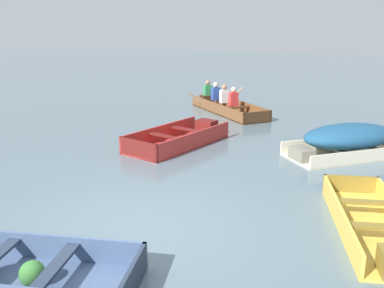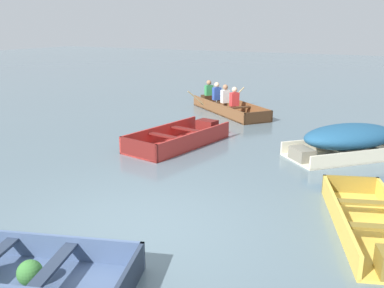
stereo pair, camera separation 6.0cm
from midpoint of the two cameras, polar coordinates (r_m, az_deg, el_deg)
name	(u,v)px [view 1 (the left image)]	position (r m, az deg, el deg)	size (l,w,h in m)	color
ground_plane	(140,230)	(6.43, -7.16, -11.27)	(80.00, 80.00, 0.00)	slate
dinghy_slate_blue_foreground	(11,274)	(5.55, -23.31, -15.59)	(2.86, 1.93, 0.38)	#475B7F
skiff_red_near_moored	(181,138)	(10.73, -1.59, 0.80)	(1.59, 2.99, 0.42)	#AD2D28
skiff_yellow_mid_moored	(373,226)	(6.72, 22.75, -10.08)	(1.86, 2.95, 0.34)	#E5BC47
skiff_cream_far_moored	(348,139)	(10.26, 19.96, 0.64)	(2.79, 2.87, 0.74)	beige
rowboat_wooden_brown_with_crew	(225,105)	(14.80, 4.26, 5.25)	(3.51, 3.03, 0.92)	brown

